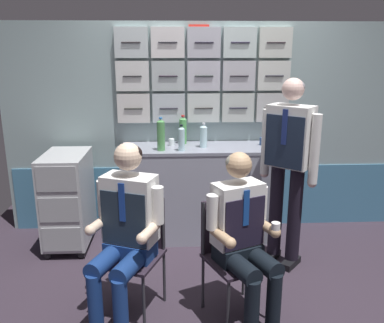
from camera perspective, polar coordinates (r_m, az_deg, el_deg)
name	(u,v)px	position (r m, az deg, el deg)	size (l,w,h in m)	color
ground	(221,297)	(3.40, 4.14, -18.53)	(4.80, 4.80, 0.04)	#302631
galley_bulkhead	(207,126)	(4.25, 2.17, 5.03)	(4.20, 0.14, 2.15)	#8DA4A4
galley_counter	(201,192)	(4.14, 1.22, -4.33)	(1.58, 0.53, 0.95)	#9497A6
service_trolley	(68,198)	(4.10, -17.08, -4.90)	(0.40, 0.65, 0.93)	black
folding_chair_left	(137,241)	(3.06, -7.81, -11.04)	(0.52, 0.52, 0.84)	#2D2D33
crew_member_left	(125,226)	(2.86, -9.38, -8.99)	(0.56, 0.69, 1.28)	black
folding_chair_right	(231,244)	(3.01, 5.46, -11.51)	(0.53, 0.53, 0.84)	#2D2D33
crew_member_right	(244,234)	(2.82, 7.31, -10.11)	(0.54, 0.65, 1.22)	black
crew_member_standing	(288,158)	(3.56, 13.42, 0.49)	(0.42, 0.41, 1.66)	black
sparkling_bottle_green	(204,136)	(3.96, 1.63, 3.62)	(0.07, 0.07, 0.24)	silver
water_bottle_clear	(183,130)	(4.10, -1.28, 4.42)	(0.07, 0.07, 0.29)	#509D53
water_bottle_blue_cap	(161,135)	(3.83, -4.39, 3.77)	(0.07, 0.07, 0.32)	#529853
water_bottle_short	(182,139)	(3.81, -1.49, 3.25)	(0.06, 0.06, 0.25)	silver
paper_cup_blue	(263,141)	(4.13, 9.90, 2.85)	(0.06, 0.06, 0.08)	navy
paper_cup_tan	(171,142)	(4.05, -2.91, 2.76)	(0.06, 0.06, 0.07)	white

